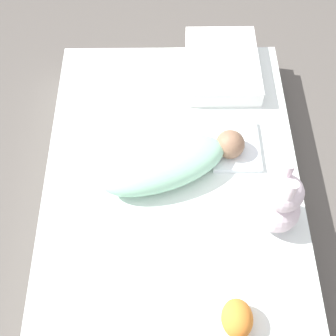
{
  "coord_description": "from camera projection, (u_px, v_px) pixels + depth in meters",
  "views": [
    {
      "loc": [
        0.9,
        -0.02,
        1.61
      ],
      "look_at": [
        -0.0,
        -0.02,
        0.2
      ],
      "focal_mm": 50.0,
      "sensor_mm": 36.0,
      "label": 1
    }
  ],
  "objects": [
    {
      "name": "turtle_plush",
      "position": [
        237.0,
        322.0,
        1.38
      ],
      "size": [
        0.16,
        0.1,
        0.09
      ],
      "color": "orange",
      "rests_on": "bed_mattress"
    },
    {
      "name": "pillow",
      "position": [
        222.0,
        65.0,
        1.96
      ],
      "size": [
        0.39,
        0.3,
        0.07
      ],
      "color": "white",
      "rests_on": "bed_mattress"
    },
    {
      "name": "bunny_plush",
      "position": [
        280.0,
        204.0,
        1.51
      ],
      "size": [
        0.15,
        0.15,
        0.3
      ],
      "color": "silver",
      "rests_on": "bed_mattress"
    },
    {
      "name": "ground_plane",
      "position": [
        172.0,
        197.0,
        1.84
      ],
      "size": [
        12.0,
        12.0,
        0.0
      ],
      "primitive_type": "plane",
      "color": "#514C47"
    },
    {
      "name": "bed_mattress",
      "position": [
        172.0,
        187.0,
        1.77
      ],
      "size": [
        1.34,
        0.93,
        0.15
      ],
      "color": "white",
      "rests_on": "ground_plane"
    },
    {
      "name": "swaddled_baby",
      "position": [
        170.0,
        163.0,
        1.67
      ],
      "size": [
        0.35,
        0.55,
        0.12
      ],
      "rotation": [
        0.0,
        0.0,
        1.93
      ],
      "color": "#99D6B2",
      "rests_on": "bed_mattress"
    },
    {
      "name": "burp_cloth",
      "position": [
        235.0,
        146.0,
        1.77
      ],
      "size": [
        0.23,
        0.18,
        0.02
      ],
      "color": "white",
      "rests_on": "bed_mattress"
    }
  ]
}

